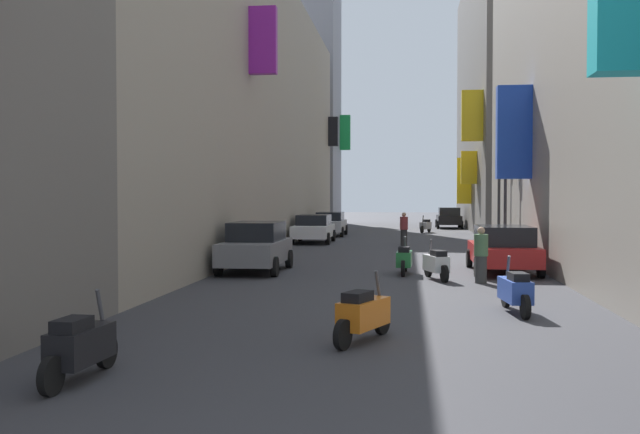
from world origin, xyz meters
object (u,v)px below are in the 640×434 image
(parked_car_white, at_px, (314,228))
(scooter_orange, at_px, (363,314))
(parked_car_black, at_px, (449,217))
(pedestrian_near_left, at_px, (481,255))
(traffic_light_far_corner, at_px, (505,185))
(pedestrian_crossing, at_px, (404,229))
(scooter_green, at_px, (404,259))
(traffic_light_near_corner, at_px, (499,178))
(parked_car_silver, at_px, (330,223))
(scooter_white, at_px, (436,264))
(scooter_black, at_px, (80,346))
(parked_car_red, at_px, (503,248))
(scooter_blue, at_px, (515,290))
(scooter_silver, at_px, (426,226))
(parked_car_grey, at_px, (256,246))

(parked_car_white, relative_size, scooter_orange, 2.24)
(parked_car_black, height_order, pedestrian_near_left, pedestrian_near_left)
(traffic_light_far_corner, bearing_deg, scooter_orange, -105.01)
(pedestrian_crossing, bearing_deg, traffic_light_far_corner, -55.15)
(scooter_orange, distance_m, scooter_green, 10.17)
(parked_car_white, height_order, scooter_green, parked_car_white)
(scooter_green, bearing_deg, pedestrian_near_left, -43.78)
(traffic_light_near_corner, bearing_deg, parked_car_white, 149.77)
(parked_car_silver, relative_size, traffic_light_far_corner, 0.97)
(scooter_white, bearing_deg, parked_car_white, 110.03)
(traffic_light_near_corner, bearing_deg, scooter_black, -110.01)
(parked_car_red, xyz_separation_m, traffic_light_near_corner, (0.87, 8.04, 2.36))
(scooter_orange, xyz_separation_m, scooter_blue, (2.89, 3.21, 0.00))
(scooter_white, height_order, pedestrian_near_left, pedestrian_near_left)
(scooter_silver, bearing_deg, scooter_blue, -88.15)
(scooter_orange, height_order, scooter_black, same)
(scooter_blue, height_order, pedestrian_crossing, pedestrian_crossing)
(scooter_blue, relative_size, scooter_green, 1.05)
(parked_car_white, distance_m, traffic_light_far_corner, 11.40)
(pedestrian_crossing, distance_m, traffic_light_far_corner, 7.20)
(parked_car_red, bearing_deg, scooter_green, -164.38)
(parked_car_white, xyz_separation_m, pedestrian_crossing, (4.57, -1.62, 0.04))
(parked_car_black, bearing_deg, scooter_orange, -95.15)
(traffic_light_far_corner, bearing_deg, scooter_silver, 98.30)
(scooter_orange, relative_size, pedestrian_crossing, 1.14)
(scooter_orange, relative_size, scooter_silver, 1.00)
(pedestrian_near_left, distance_m, traffic_light_near_corner, 11.30)
(parked_car_grey, xyz_separation_m, scooter_green, (4.64, -0.14, -0.34))
(parked_car_red, distance_m, scooter_white, 3.09)
(parked_car_black, relative_size, parked_car_red, 0.94)
(scooter_blue, height_order, traffic_light_near_corner, traffic_light_near_corner)
(scooter_blue, xyz_separation_m, scooter_green, (-2.28, 6.94, -0.00))
(scooter_black, bearing_deg, scooter_silver, 81.93)
(scooter_green, bearing_deg, traffic_light_far_corner, 59.54)
(scooter_silver, bearing_deg, parked_car_black, 74.54)
(scooter_blue, bearing_deg, parked_car_white, 108.38)
(parked_car_red, distance_m, scooter_blue, 7.84)
(scooter_blue, bearing_deg, traffic_light_near_corner, 84.07)
(parked_car_silver, xyz_separation_m, parked_car_white, (-0.14, -6.37, 0.00))
(pedestrian_crossing, distance_m, traffic_light_near_corner, 5.72)
(scooter_green, relative_size, traffic_light_near_corner, 0.41)
(scooter_orange, distance_m, scooter_silver, 34.73)
(traffic_light_near_corner, bearing_deg, pedestrian_crossing, 139.88)
(parked_car_silver, bearing_deg, scooter_orange, -82.72)
(scooter_green, height_order, traffic_light_far_corner, traffic_light_far_corner)
(parked_car_black, relative_size, pedestrian_crossing, 2.51)
(traffic_light_near_corner, xyz_separation_m, traffic_light_far_corner, (-0.05, -2.31, -0.33))
(parked_car_silver, relative_size, pedestrian_near_left, 2.58)
(scooter_blue, bearing_deg, pedestrian_near_left, 92.18)
(pedestrian_near_left, distance_m, traffic_light_far_corner, 9.00)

